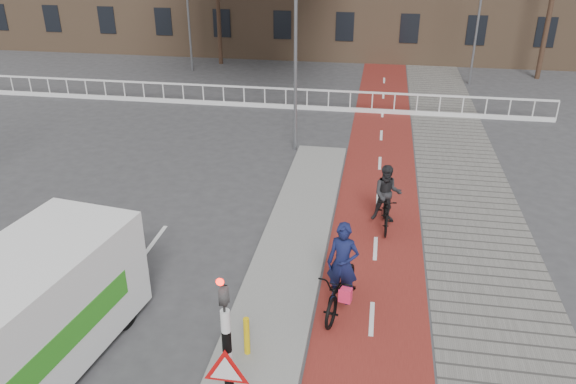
# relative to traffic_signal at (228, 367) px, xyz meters

# --- Properties ---
(ground) EXTENTS (120.00, 120.00, 0.00)m
(ground) POSITION_rel_traffic_signal_xyz_m (0.60, 2.02, -1.99)
(ground) COLOR #38383A
(ground) RESTS_ON ground
(bike_lane) EXTENTS (2.50, 60.00, 0.01)m
(bike_lane) POSITION_rel_traffic_signal_xyz_m (2.10, 12.02, -1.98)
(bike_lane) COLOR maroon
(bike_lane) RESTS_ON ground
(sidewalk) EXTENTS (3.00, 60.00, 0.01)m
(sidewalk) POSITION_rel_traffic_signal_xyz_m (4.90, 12.02, -1.98)
(sidewalk) COLOR slate
(sidewalk) RESTS_ON ground
(curb_island) EXTENTS (1.80, 16.00, 0.12)m
(curb_island) POSITION_rel_traffic_signal_xyz_m (-0.10, 6.02, -1.93)
(curb_island) COLOR gray
(curb_island) RESTS_ON ground
(traffic_signal) EXTENTS (0.80, 0.80, 3.68)m
(traffic_signal) POSITION_rel_traffic_signal_xyz_m (0.00, 0.00, 0.00)
(traffic_signal) COLOR black
(traffic_signal) RESTS_ON curb_island
(bollard) EXTENTS (0.12, 0.12, 0.85)m
(bollard) POSITION_rel_traffic_signal_xyz_m (-0.33, 2.38, -1.44)
(bollard) COLOR yellow
(bollard) RESTS_ON curb_island
(cyclist_near) EXTENTS (1.16, 2.22, 2.17)m
(cyclist_near) POSITION_rel_traffic_signal_xyz_m (1.39, 4.26, -1.25)
(cyclist_near) COLOR black
(cyclist_near) RESTS_ON bike_lane
(cyclist_far) EXTENTS (0.83, 1.79, 1.90)m
(cyclist_far) POSITION_rel_traffic_signal_xyz_m (2.32, 8.23, -1.19)
(cyclist_far) COLOR black
(cyclist_far) RESTS_ON bike_lane
(van) EXTENTS (2.99, 5.80, 2.38)m
(van) POSITION_rel_traffic_signal_xyz_m (-4.38, 1.16, -0.74)
(van) COLOR white
(van) RESTS_ON ground
(railing) EXTENTS (28.00, 0.10, 0.99)m
(railing) POSITION_rel_traffic_signal_xyz_m (-4.40, 19.02, -1.68)
(railing) COLOR silver
(railing) RESTS_ON ground
(tree_right) EXTENTS (0.27, 0.27, 7.73)m
(tree_right) POSITION_rel_traffic_signal_xyz_m (10.55, 26.92, 1.88)
(tree_right) COLOR #321F16
(tree_right) RESTS_ON ground
(streetlight_near) EXTENTS (0.12, 0.12, 7.58)m
(streetlight_near) POSITION_rel_traffic_signal_xyz_m (-1.15, 13.84, 1.80)
(streetlight_near) COLOR slate
(streetlight_near) RESTS_ON ground
(streetlight_right) EXTENTS (0.12, 0.12, 7.06)m
(streetlight_right) POSITION_rel_traffic_signal_xyz_m (6.65, 25.03, 1.54)
(streetlight_right) COLOR slate
(streetlight_right) RESTS_ON ground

